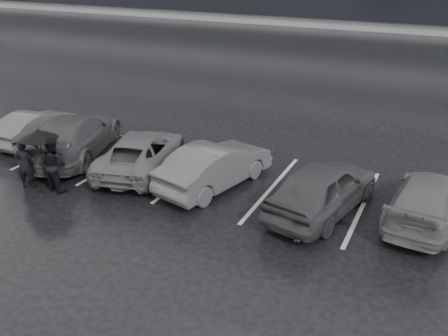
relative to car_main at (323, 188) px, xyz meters
name	(u,v)px	position (x,y,z in m)	size (l,w,h in m)	color
ground	(219,220)	(-2.38, -1.70, -0.74)	(160.00, 160.00, 0.00)	black
car_main	(323,188)	(0.00, 0.00, 0.00)	(1.74, 4.33, 1.48)	black
car_west_a	(215,166)	(-3.44, 0.19, -0.05)	(1.46, 4.18, 1.38)	#2F2F32
car_west_b	(141,152)	(-6.21, 0.24, -0.12)	(2.07, 4.48, 1.25)	#434345
car_west_c	(74,136)	(-9.05, 0.28, 0.01)	(2.10, 5.16, 1.50)	black
car_west_d	(35,126)	(-11.39, 0.75, -0.14)	(1.26, 3.62, 1.19)	#2F2F32
car_east	(427,200)	(2.68, 0.74, -0.12)	(1.73, 4.25, 1.23)	#434345
pedestrian_left	(25,164)	(-8.66, -2.40, 0.04)	(0.56, 0.37, 1.55)	black
pedestrian_right	(54,164)	(-7.72, -2.16, 0.11)	(0.83, 0.64, 1.70)	black
umbrella	(39,134)	(-8.17, -2.14, 1.01)	(1.13, 1.13, 1.92)	black
stall_stripes	(231,179)	(-3.18, 0.80, -0.74)	(19.72, 5.00, 0.00)	#B0B0B2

